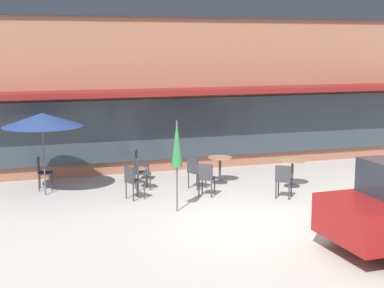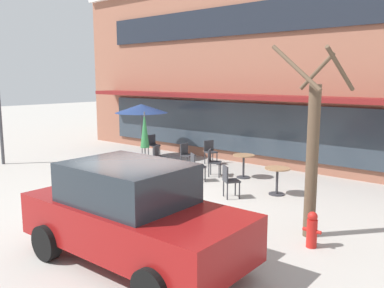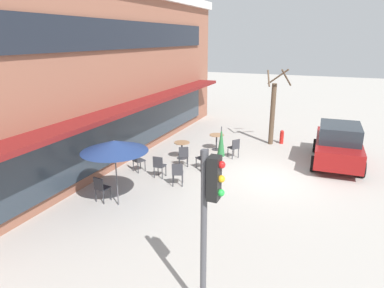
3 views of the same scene
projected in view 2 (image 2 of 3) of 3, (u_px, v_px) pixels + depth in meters
name	position (u px, v px, depth m)	size (l,w,h in m)	color
ground_plane	(136.00, 201.00, 10.76)	(80.00, 80.00, 0.00)	#ADA8A0
building_facade	(306.00, 67.00, 17.67)	(19.42, 9.10, 7.41)	#935B47
cafe_table_near_wall	(244.00, 162.00, 13.17)	(0.70, 0.70, 0.76)	#333338
cafe_table_streetside	(277.00, 176.00, 11.24)	(0.70, 0.70, 0.76)	#333338
patio_umbrella_green_folded	(141.00, 109.00, 16.14)	(2.10, 2.10, 2.20)	#4C4C51
patio_umbrella_cream_folded	(145.00, 130.00, 12.43)	(0.28, 0.28, 2.20)	#4C4C51
cafe_chair_0	(213.00, 161.00, 13.39)	(0.54, 0.54, 0.89)	#333338
cafe_chair_1	(153.00, 144.00, 16.87)	(0.45, 0.45, 0.89)	#333338
cafe_chair_2	(186.00, 154.00, 14.63)	(0.41, 0.41, 0.89)	#333338
cafe_chair_3	(159.00, 156.00, 14.15)	(0.52, 0.52, 0.89)	#333338
cafe_chair_4	(210.00, 150.00, 15.31)	(0.53, 0.53, 0.89)	#333338
cafe_chair_5	(196.00, 165.00, 12.73)	(0.55, 0.55, 0.89)	#333338
cafe_chair_6	(229.00, 179.00, 10.93)	(0.56, 0.56, 0.89)	#333338
parked_sedan	(132.00, 214.00, 7.03)	(4.25, 2.10, 1.76)	maroon
street_tree	(312.00, 152.00, 8.06)	(1.36, 1.21, 3.85)	brown
fire_hydrant	(312.00, 229.00, 7.73)	(0.36, 0.20, 0.71)	red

